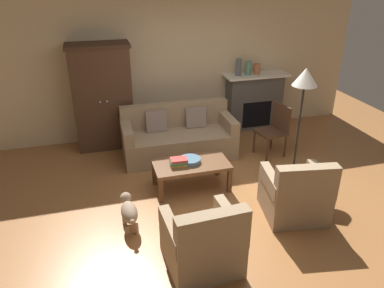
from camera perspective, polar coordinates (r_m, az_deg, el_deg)
ground_plane at (r=5.47m, az=3.88°, el=-8.14°), size 9.60×9.60×0.00m
back_wall at (r=7.19m, az=-2.57°, el=12.41°), size 7.20×0.10×2.80m
fireplace at (r=7.68m, az=9.39°, el=6.50°), size 1.26×0.48×1.12m
armoire at (r=6.83m, az=-13.44°, el=6.97°), size 1.06×0.57×1.86m
couch at (r=6.53m, az=-2.10°, el=0.97°), size 1.93×0.88×0.86m
coffee_table at (r=5.51m, az=-0.14°, el=-3.37°), size 1.10×0.60×0.42m
fruit_bowl at (r=5.48m, az=-0.31°, el=-2.49°), size 0.32×0.32×0.06m
book_stack at (r=5.40m, az=-2.04°, el=-2.74°), size 0.26×0.20×0.11m
mantel_vase_slate at (r=7.32m, az=7.08°, el=11.50°), size 0.11×0.11×0.32m
mantel_vase_jade at (r=7.41m, az=8.53°, el=11.33°), size 0.12×0.12×0.26m
mantel_vase_terracotta at (r=7.49m, az=9.81°, el=11.18°), size 0.13×0.13×0.20m
armchair_near_left at (r=4.19m, az=1.70°, el=-14.85°), size 0.81×0.81×0.88m
armchair_near_right at (r=5.12m, az=15.47°, el=-7.51°), size 0.88×0.88×0.88m
side_chair_wooden at (r=6.62m, az=12.53°, el=2.55°), size 0.52×0.52×0.90m
floor_lamp at (r=5.68m, az=16.73°, el=8.76°), size 0.36×0.36×1.72m
dog at (r=4.83m, az=-9.57°, el=-10.01°), size 0.22×0.57×0.39m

